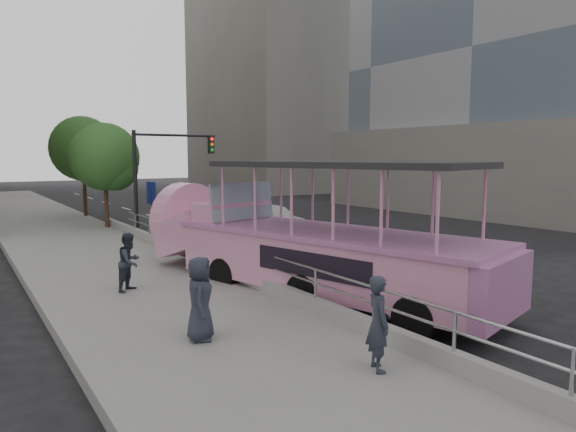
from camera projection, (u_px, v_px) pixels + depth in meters
name	position (u px, v px, depth m)	size (l,w,h in m)	color
ground	(359.00, 288.00, 15.57)	(160.00, 160.00, 0.00)	black
sidewalk	(86.00, 252.00, 20.69)	(5.50, 80.00, 0.30)	gray
kerb_wall	(237.00, 273.00, 15.46)	(0.24, 30.00, 0.36)	gray
guardrail	(236.00, 251.00, 15.39)	(0.07, 22.00, 0.71)	#AEAFB3
duck_boat	(297.00, 245.00, 14.84)	(5.60, 11.90, 3.85)	black
car	(274.00, 218.00, 27.22)	(1.77, 4.38, 1.49)	white
pedestrian_near	(378.00, 323.00, 8.80)	(0.61, 0.40, 1.67)	#282E3C
pedestrian_mid	(130.00, 262.00, 14.08)	(0.78, 0.61, 1.61)	#282E3C
pedestrian_far	(200.00, 299.00, 10.26)	(0.83, 0.54, 1.70)	#282E3C
parking_sign	(152.00, 207.00, 22.01)	(0.19, 0.64, 2.90)	black
traffic_signal	(160.00, 167.00, 24.59)	(4.20, 0.32, 5.20)	black
street_tree_near	(107.00, 160.00, 26.52)	(3.52, 3.52, 5.72)	#3C281B
street_tree_far	(85.00, 151.00, 31.55)	(3.97, 3.97, 6.45)	#3C281B
tower_podium	(566.00, 169.00, 39.93)	(26.00, 26.00, 6.00)	gray
midrise_stone_a	(294.00, 58.00, 62.76)	(20.00, 20.00, 32.00)	gray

